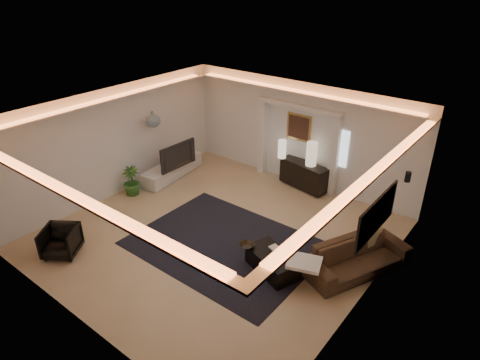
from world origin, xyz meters
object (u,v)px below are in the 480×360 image
Objects in this scene: console at (304,175)px; armchair at (61,241)px; sofa at (357,257)px; coffee_table at (273,262)px.

console is 1.97× the size of armchair.
armchair is (-5.23, -3.41, 0.00)m from sofa.
console reaches higher than sofa.
coffee_table is (-1.34, -1.07, -0.12)m from sofa.
armchair is at bearing 147.79° from sofa.
armchair is at bearing -129.83° from coffee_table.
sofa is 6.24m from armchair.
coffee_table is (1.35, -3.54, -0.20)m from console.
coffee_table is at bearing -4.04° from armchair.
console is at bearing 31.60° from armchair.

